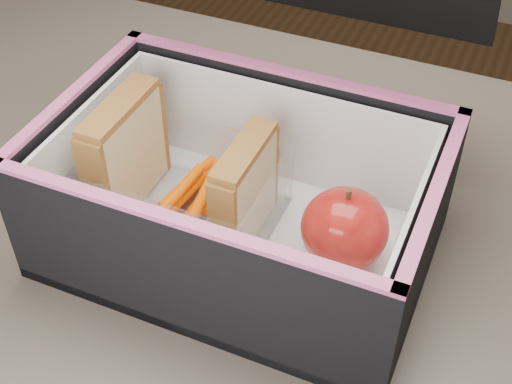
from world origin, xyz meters
TOP-DOWN VIEW (x-y plane):
  - kitchen_table at (0.00, 0.00)m, footprint 1.20×0.80m
  - lunch_bag at (-0.04, 0.02)m, footprint 0.33×0.35m
  - plastic_tub at (-0.10, 0.02)m, footprint 0.17×0.12m
  - sandwich_left at (-0.16, 0.02)m, footprint 0.03×0.10m
  - sandwich_right at (-0.04, 0.02)m, footprint 0.02×0.09m
  - carrot_sticks at (-0.10, 0.03)m, footprint 0.05×0.12m
  - paper_napkin at (0.05, 0.03)m, footprint 0.09×0.09m
  - red_apple at (0.05, 0.02)m, footprint 0.08×0.08m

SIDE VIEW (x-z plane):
  - kitchen_table at x=0.00m, z-range 0.28..1.03m
  - paper_napkin at x=0.05m, z-range 0.77..0.77m
  - carrot_sticks at x=-0.10m, z-range 0.77..0.80m
  - plastic_tub at x=-0.10m, z-range 0.77..0.83m
  - red_apple at x=0.05m, z-range 0.77..0.85m
  - sandwich_right at x=-0.04m, z-range 0.77..0.87m
  - lunch_bag at x=-0.04m, z-range 0.67..0.97m
  - sandwich_left at x=-0.16m, z-range 0.77..0.88m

